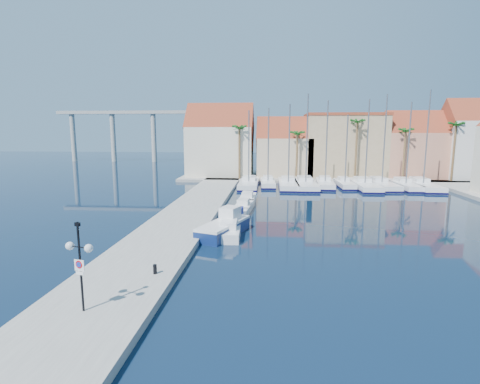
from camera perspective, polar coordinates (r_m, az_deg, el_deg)
The scene contains 31 objects.
ground at distance 25.14m, azimuth 5.52°, elevation -11.47°, with size 260.00×260.00×0.00m, color black.
quay_west at distance 38.96m, azimuth -8.09°, elevation -3.59°, with size 6.00×77.00×0.50m, color gray.
shore_north at distance 72.77m, azimuth 12.99°, elevation 2.28°, with size 54.00×16.00×0.50m, color gray.
lamp_post at distance 18.95m, azimuth -23.27°, elevation -8.57°, with size 1.43×0.66×4.32m.
bollard at distance 23.22m, azimuth -12.83°, elevation -11.39°, with size 0.23×0.23×0.57m, color black.
fishing_boat at distance 32.43m, azimuth -2.37°, elevation -5.24°, with size 4.21×6.79×2.25m.
motorboat_west_0 at distance 32.31m, azimuth -1.61°, elevation -5.73°, with size 2.06×5.85×1.40m.
motorboat_west_1 at distance 37.45m, azimuth -0.41°, elevation -3.62°, with size 1.88×5.11×1.40m.
motorboat_west_2 at distance 42.16m, azimuth 0.61°, elevation -2.15°, with size 2.13×5.50×1.40m.
motorboat_west_3 at distance 46.96m, azimuth 1.18°, elevation -0.96°, with size 1.96×5.82×1.40m.
sailboat_0 at distance 59.86m, azimuth 1.37°, elevation 1.33°, with size 2.98×11.17×11.98m.
sailboat_1 at distance 60.75m, azimuth 4.26°, elevation 1.47°, with size 2.61×8.58×12.37m.
sailboat_2 at distance 59.60m, azimuth 7.34°, elevation 1.23°, with size 3.02×11.11×12.84m.
sailboat_3 at distance 60.14m, azimuth 9.90°, elevation 1.25°, with size 3.34×12.04×14.40m.
sailboat_4 at distance 61.31m, azimuth 12.81°, elevation 1.33°, with size 3.22×9.87×13.46m.
sailboat_5 at distance 61.52m, azimuth 15.60°, elevation 1.24°, with size 2.35×8.24×11.30m.
sailboat_6 at distance 61.34m, azimuth 18.36°, elevation 1.06°, with size 3.06×11.60×13.55m.
sailboat_7 at distance 62.73m, azimuth 20.60°, elevation 1.13°, with size 3.72×10.90×14.31m.
sailboat_8 at distance 63.22m, azimuth 23.76°, elevation 1.00°, with size 2.97×9.91×13.11m.
sailboat_9 at distance 64.43m, azimuth 25.93°, elevation 0.99°, with size 3.22×11.61×14.87m.
building_0 at distance 71.19m, azimuth -2.98°, elevation 7.42°, with size 12.30×9.00×13.50m.
building_1 at distance 70.63m, azimuth 6.78°, elevation 6.35°, with size 10.30×8.00×11.00m.
building_2 at distance 72.79m, azimuth 15.52°, elevation 6.93°, with size 14.20×10.20×11.50m.
building_3 at distance 75.00m, azimuth 24.74°, elevation 6.17°, with size 10.30×8.00×12.00m.
building_4 at distance 77.57m, azimuth 31.35°, elevation 6.56°, with size 8.30×8.00×14.00m.
palm_0 at distance 65.73m, azimuth -0.09°, elevation 9.50°, with size 2.60×2.60×10.15m.
palm_1 at distance 65.65m, azimuth 8.74°, elevation 8.57°, with size 2.60×2.60×9.15m.
palm_2 at distance 67.07m, azimuth 17.46°, elevation 9.87°, with size 2.60×2.60×11.15m.
palm_3 at distance 69.23m, azimuth 23.94°, elevation 8.31°, with size 2.60×2.60×9.65m.
palm_4 at distance 72.22m, azimuth 30.07°, elevation 8.62°, with size 2.60×2.60×10.65m.
viaduct at distance 112.36m, azimuth -15.57°, elevation 9.70°, with size 48.00×2.20×14.45m.
Camera 1 is at (-0.41, -23.50, 8.92)m, focal length 28.00 mm.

